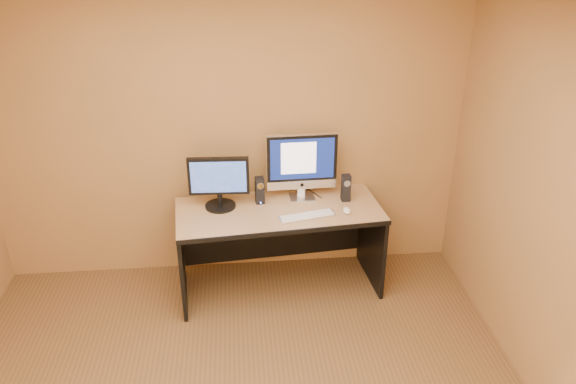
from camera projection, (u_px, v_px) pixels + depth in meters
name	position (u px, v px, depth m)	size (l,w,h in m)	color
walls	(228.00, 266.00, 2.91)	(4.00, 4.00, 2.60)	#9D6F3F
ceiling	(214.00, 4.00, 2.33)	(4.00, 4.00, 0.00)	white
desk	(279.00, 249.00, 4.76)	(1.67, 0.73, 0.77)	#A78653
imac	(302.00, 167.00, 4.65)	(0.60, 0.22, 0.57)	silver
second_monitor	(219.00, 183.00, 4.53)	(0.50, 0.25, 0.44)	black
speaker_left	(260.00, 190.00, 4.64)	(0.07, 0.08, 0.23)	black
speaker_right	(346.00, 188.00, 4.69)	(0.07, 0.08, 0.23)	black
keyboard	(307.00, 216.00, 4.47)	(0.45, 0.12, 0.02)	silver
mouse	(347.00, 210.00, 4.53)	(0.06, 0.11, 0.04)	white
cable_a	(314.00, 193.00, 4.85)	(0.01, 0.01, 0.23)	black
cable_b	(303.00, 193.00, 4.84)	(0.01, 0.01, 0.19)	black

